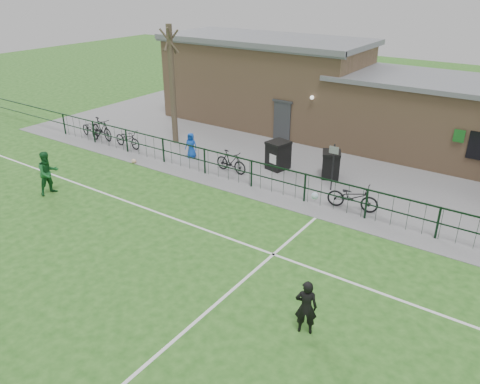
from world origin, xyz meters
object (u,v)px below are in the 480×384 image
Objects in this scene: wheelie_bin_right at (331,165)px; bicycle_b at (102,129)px; bare_tree at (172,86)px; bicycle_e at (353,197)px; bicycle_d at (231,162)px; outfield_player at (48,173)px; sign_post at (333,168)px; bicycle_a at (90,129)px; spectator_child at (191,145)px; ball_ground at (134,161)px; bicycle_c at (128,139)px; wheelie_bin_left at (278,156)px.

bicycle_b is (-12.41, -2.20, 0.02)m from wheelie_bin_right.
bare_tree reaches higher than bicycle_e.
outfield_player is (-4.76, -6.00, 0.38)m from bicycle_d.
bicycle_b is at bearing -175.68° from sign_post.
bare_tree is at bearing -51.77° from bicycle_a.
bicycle_a is at bearing 169.28° from spectator_child.
bicycle_d is at bearing 21.23° from ball_ground.
spectator_child reaches higher than bicycle_b.
bicycle_e is 1.08× the size of outfield_player.
bicycle_a is 0.90× the size of bicycle_e.
bicycle_e is (12.26, -0.04, 0.05)m from bicycle_c.
wheelie_bin_left is 0.63× the size of bicycle_b.
ball_ground is (-10.38, -1.36, -0.42)m from bicycle_e.
bicycle_d is 7.67m from outfield_player.
outfield_player reaches higher than bicycle_c.
bicycle_a is 7.95× the size of ball_ground.
ball_ground is (-8.38, -3.73, -0.47)m from wheelie_bin_right.
bicycle_d is 1.35× the size of spectator_child.
bicycle_a reaches higher than ball_ground.
bicycle_a is 5.03m from ball_ground.
bicycle_c is (-7.85, -1.89, -0.15)m from wheelie_bin_left.
wheelie_bin_left reaches higher than bicycle_e.
wheelie_bin_right is 0.67× the size of bicycle_d.
sign_post reaches higher than wheelie_bin_left.
bicycle_b is at bearing -157.37° from wheelie_bin_left.
bicycle_e is 10.48m from ball_ground.
bare_tree is 27.33× the size of ball_ground.
spectator_child reaches higher than ball_ground.
ball_ground is at bearing 114.91° from bicycle_d.
wheelie_bin_left is 5.57× the size of ball_ground.
bicycle_c is (-1.44, -2.04, -2.52)m from bare_tree.
wheelie_bin_right is 9.19m from ball_ground.
bicycle_e is at bearing -76.86° from bicycle_a.
spectator_child reaches higher than bicycle_d.
bicycle_a is at bearing 44.94° from outfield_player.
bicycle_a is (-13.20, -2.33, -0.10)m from wheelie_bin_right.
bicycle_e is (2.00, -2.38, -0.05)m from wheelie_bin_right.
bicycle_c is (2.94, -0.00, 0.01)m from bicycle_a.
wheelie_bin_right is 3.10m from bicycle_e.
ball_ground is (1.88, -1.40, -0.37)m from bicycle_c.
outfield_player is (-10.70, -5.63, 0.37)m from bicycle_e.
wheelie_bin_left is at bearing 57.38° from bicycle_e.
outfield_player is (3.71, -5.81, 0.30)m from bicycle_b.
bicycle_b is 1.16× the size of bicycle_d.
wheelie_bin_right is 13.41m from bicycle_a.
bicycle_c is 5.89m from outfield_player.
wheelie_bin_right is 0.90× the size of spectator_child.
sign_post is 13.06m from bicycle_b.
bicycle_c is at bearing -174.10° from sign_post.
bare_tree is 3.44× the size of bicycle_a.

